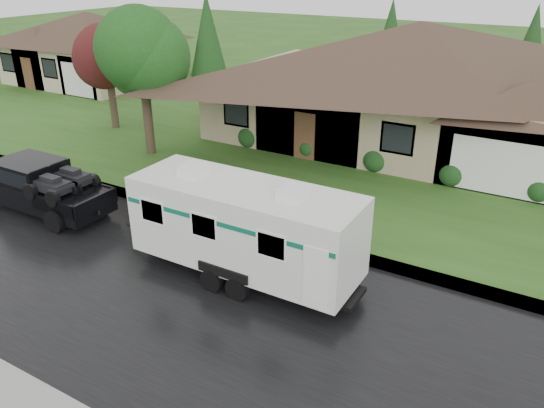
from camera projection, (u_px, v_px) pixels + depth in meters
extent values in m
plane|color=#285219|center=(206.00, 258.00, 16.18)|extent=(140.00, 140.00, 0.00)
cube|color=black|center=(163.00, 290.00, 14.61)|extent=(140.00, 8.00, 0.01)
cube|color=gray|center=(246.00, 226.00, 17.91)|extent=(140.00, 0.50, 0.15)
cube|color=#285219|center=(377.00, 130.00, 27.90)|extent=(140.00, 26.00, 0.15)
cube|color=gray|center=(412.00, 110.00, 25.55)|extent=(18.00, 10.00, 3.00)
pyramid|color=#36271D|center=(422.00, 21.00, 23.82)|extent=(19.44, 10.80, 2.60)
cube|color=gray|center=(524.00, 149.00, 20.80)|extent=(5.76, 4.00, 2.70)
cube|color=tan|center=(91.00, 61.00, 38.09)|extent=(10.00, 8.00, 2.80)
pyramid|color=#36271D|center=(84.00, 11.00, 36.65)|extent=(10.80, 8.64, 2.00)
cube|color=tan|center=(101.00, 72.00, 35.21)|extent=(3.20, 4.00, 2.52)
cylinder|color=#382B1E|center=(149.00, 124.00, 23.91)|extent=(0.42, 0.42, 2.70)
sphere|color=#21571C|center=(142.00, 57.00, 22.66)|extent=(3.73, 3.73, 3.73)
cylinder|color=#382B1E|center=(113.00, 106.00, 27.64)|extent=(0.38, 0.38, 2.29)
sphere|color=#501919|center=(107.00, 57.00, 26.58)|extent=(3.16, 3.16, 3.16)
sphere|color=#143814|center=(250.00, 136.00, 25.15)|extent=(1.00, 1.00, 1.00)
sphere|color=#143814|center=(309.00, 146.00, 23.72)|extent=(1.00, 1.00, 1.00)
sphere|color=#143814|center=(376.00, 158.00, 22.28)|extent=(1.00, 1.00, 1.00)
sphere|color=#143814|center=(452.00, 172.00, 20.85)|extent=(1.00, 1.00, 1.00)
sphere|color=#143814|center=(540.00, 188.00, 19.41)|extent=(1.00, 1.00, 1.00)
cube|color=black|center=(41.00, 192.00, 18.92)|extent=(5.56, 1.85, 0.80)
cube|color=black|center=(3.00, 175.00, 19.75)|extent=(1.48, 1.81, 0.32)
cube|color=black|center=(30.00, 171.00, 18.79)|extent=(2.23, 1.74, 0.83)
cube|color=black|center=(30.00, 170.00, 18.77)|extent=(2.04, 1.78, 0.51)
cube|color=black|center=(74.00, 197.00, 18.04)|extent=(2.04, 1.76, 0.06)
cylinder|color=black|center=(32.00, 182.00, 20.58)|extent=(0.78, 0.30, 0.78)
cylinder|color=black|center=(55.00, 221.00, 17.55)|extent=(0.78, 0.30, 0.78)
cylinder|color=black|center=(97.00, 201.00, 18.97)|extent=(0.78, 0.30, 0.78)
cube|color=silver|center=(245.00, 225.00, 14.57)|extent=(6.49, 2.23, 2.27)
cube|color=black|center=(246.00, 265.00, 15.11)|extent=(6.86, 1.11, 0.13)
cube|color=#0C5844|center=(245.00, 208.00, 14.36)|extent=(6.36, 2.25, 0.13)
cube|color=white|center=(194.00, 170.00, 14.79)|extent=(0.65, 0.74, 0.30)
cube|color=white|center=(294.00, 193.00, 13.35)|extent=(0.65, 0.74, 0.30)
cylinder|color=black|center=(212.00, 280.00, 14.46)|extent=(0.65, 0.22, 0.65)
cylinder|color=black|center=(254.00, 246.00, 16.18)|extent=(0.65, 0.22, 0.65)
cylinder|color=black|center=(237.00, 289.00, 14.08)|extent=(0.65, 0.22, 0.65)
cylinder|color=black|center=(278.00, 253.00, 15.80)|extent=(0.65, 0.22, 0.65)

